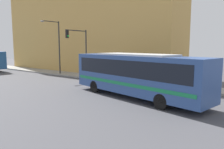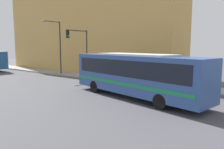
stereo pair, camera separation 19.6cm
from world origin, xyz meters
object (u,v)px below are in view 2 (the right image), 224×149
(traffic_light_pole, at_px, (80,45))
(pedestrian_near_corner, at_px, (114,71))
(city_bus, at_px, (135,73))
(street_lamp, at_px, (58,43))
(fire_hydrant, at_px, (121,77))

(traffic_light_pole, bearing_deg, pedestrian_near_corner, -66.92)
(city_bus, xyz_separation_m, pedestrian_near_corner, (5.90, 6.53, -0.91))
(traffic_light_pole, height_order, street_lamp, street_lamp)
(fire_hydrant, height_order, pedestrian_near_corner, pedestrian_near_corner)
(fire_hydrant, distance_m, traffic_light_pole, 6.50)
(street_lamp, bearing_deg, city_bus, -108.01)
(traffic_light_pole, height_order, pedestrian_near_corner, traffic_light_pole)
(fire_hydrant, xyz_separation_m, street_lamp, (-0.16, 10.58, 3.89))
(pedestrian_near_corner, bearing_deg, street_lamp, 95.44)
(fire_hydrant, bearing_deg, traffic_light_pole, 99.71)
(traffic_light_pole, xyz_separation_m, street_lamp, (0.76, 5.20, 0.36))
(pedestrian_near_corner, bearing_deg, traffic_light_pole, 113.08)
(traffic_light_pole, distance_m, pedestrian_near_corner, 5.12)
(fire_hydrant, distance_m, pedestrian_near_corner, 1.80)
(fire_hydrant, height_order, street_lamp, street_lamp)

